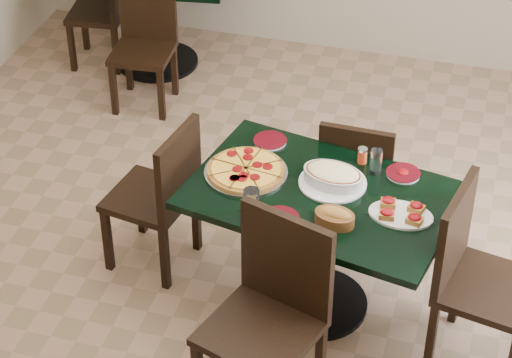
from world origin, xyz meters
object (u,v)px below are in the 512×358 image
(back_chair_left, at_px, (107,5))
(bruschetta_platter, at_px, (401,212))
(back_chair_near, at_px, (145,39))
(pepperoni_pizza, at_px, (246,170))
(chair_left, at_px, (163,191))
(chair_right, at_px, (473,270))
(chair_far, at_px, (357,177))
(lasagna_casserole, at_px, (333,176))
(chair_near, at_px, (272,306))
(main_table, at_px, (320,222))
(bread_basket, at_px, (335,217))

(back_chair_left, height_order, bruschetta_platter, back_chair_left)
(back_chair_near, bearing_deg, pepperoni_pizza, -58.38)
(chair_left, relative_size, pepperoni_pizza, 2.13)
(chair_right, bearing_deg, chair_far, 56.85)
(chair_left, relative_size, lasagna_casserole, 2.65)
(back_chair_left, bearing_deg, chair_left, 22.73)
(bruschetta_platter, bearing_deg, back_chair_near, 141.17)
(chair_near, xyz_separation_m, back_chair_left, (-1.96, 2.75, -0.11))
(chair_near, height_order, pepperoni_pizza, chair_near)
(bruschetta_platter, bearing_deg, chair_right, -5.26)
(chair_far, bearing_deg, chair_left, 25.73)
(chair_far, bearing_deg, main_table, 82.28)
(bread_basket, height_order, bruschetta_platter, bread_basket)
(chair_near, relative_size, back_chair_near, 1.20)
(back_chair_left, bearing_deg, pepperoni_pizza, 31.20)
(lasagna_casserole, bearing_deg, pepperoni_pizza, -165.40)
(chair_right, xyz_separation_m, lasagna_casserole, (-0.74, 0.22, 0.25))
(chair_far, relative_size, chair_left, 0.95)
(chair_right, xyz_separation_m, bruschetta_platter, (-0.37, 0.05, 0.23))
(main_table, distance_m, back_chair_near, 2.33)
(lasagna_casserole, bearing_deg, back_chair_left, 146.25)
(chair_right, height_order, chair_left, chair_right)
(chair_right, bearing_deg, lasagna_casserole, 85.08)
(main_table, relative_size, back_chair_left, 1.71)
(pepperoni_pizza, xyz_separation_m, bruschetta_platter, (0.80, -0.13, 0.01))
(pepperoni_pizza, distance_m, lasagna_casserole, 0.44)
(chair_far, bearing_deg, chair_right, 136.68)
(back_chair_left, distance_m, pepperoni_pizza, 2.64)
(chair_right, height_order, pepperoni_pizza, chair_right)
(back_chair_near, bearing_deg, chair_near, -61.38)
(main_table, distance_m, chair_right, 0.78)
(main_table, bearing_deg, bread_basket, -51.28)
(chair_left, distance_m, back_chair_near, 1.75)
(chair_right, xyz_separation_m, bread_basket, (-0.66, -0.08, 0.24))
(back_chair_left, height_order, bread_basket, bread_basket)
(back_chair_near, relative_size, back_chair_left, 1.02)
(main_table, distance_m, back_chair_left, 2.93)
(chair_far, relative_size, pepperoni_pizza, 2.02)
(chair_left, distance_m, pepperoni_pizza, 0.55)
(chair_left, bearing_deg, bruschetta_platter, 91.16)
(chair_left, xyz_separation_m, back_chair_left, (-1.16, 2.00, -0.04))
(chair_near, bearing_deg, back_chair_near, 140.91)
(chair_near, distance_m, bruschetta_platter, 0.77)
(chair_right, bearing_deg, back_chair_left, 62.97)
(chair_near, relative_size, lasagna_casserole, 2.98)
(chair_left, height_order, back_chair_left, chair_left)
(pepperoni_pizza, bearing_deg, main_table, -8.29)
(chair_near, xyz_separation_m, lasagna_casserole, (0.11, 0.73, 0.23))
(chair_near, height_order, back_chair_left, chair_near)
(lasagna_casserole, relative_size, bruschetta_platter, 1.05)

